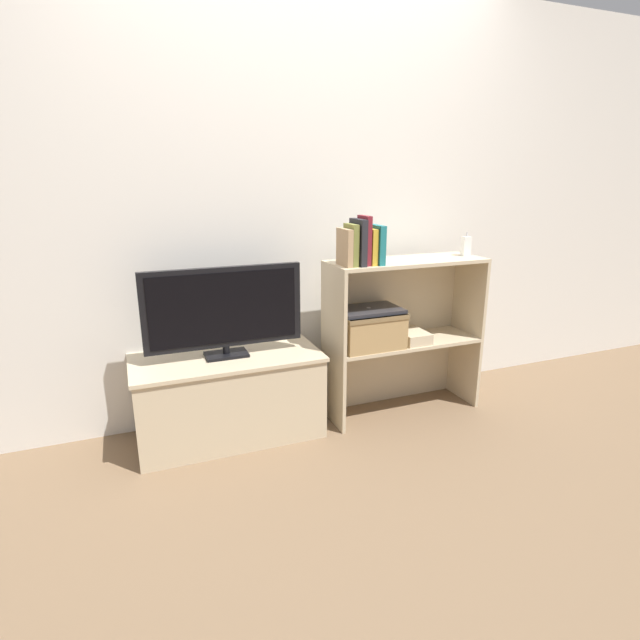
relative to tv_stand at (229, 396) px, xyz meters
name	(u,v)px	position (x,y,z in m)	size (l,w,h in m)	color
ground_plane	(331,436)	(0.50, -0.22, -0.23)	(16.00, 16.00, 0.00)	brown
wall_back	(299,207)	(0.50, 0.26, 0.97)	(10.00, 0.05, 2.40)	silver
tv_stand	(229,396)	(0.00, 0.00, 0.00)	(0.98, 0.47, 0.46)	#CCB793
tv	(224,309)	(0.00, 0.00, 0.48)	(0.82, 0.14, 0.47)	black
bookshelf_lower_tier	(397,362)	(1.03, 0.00, 0.05)	(0.92, 0.32, 0.44)	#CCB793
bookshelf_upper_tier	(400,288)	(1.03, 0.00, 0.51)	(0.92, 0.32, 0.48)	#CCB793
book_tan	(345,248)	(0.62, -0.12, 0.78)	(0.03, 0.15, 0.19)	tan
book_olive	(351,245)	(0.66, -0.12, 0.80)	(0.03, 0.13, 0.22)	olive
book_charcoal	(358,242)	(0.70, -0.12, 0.81)	(0.03, 0.16, 0.24)	#232328
book_maroon	(364,240)	(0.73, -0.12, 0.82)	(0.03, 0.12, 0.26)	maroon
book_mustard	(370,247)	(0.77, -0.12, 0.78)	(0.03, 0.13, 0.19)	gold
book_teal	(376,245)	(0.80, -0.12, 0.79)	(0.03, 0.16, 0.21)	#1E7075
baby_monitor	(466,246)	(1.43, -0.06, 0.74)	(0.05, 0.04, 0.14)	white
storage_basket_left	(368,327)	(0.79, -0.08, 0.32)	(0.36, 0.29, 0.20)	tan
laptop	(369,310)	(0.79, -0.08, 0.42)	(0.36, 0.24, 0.02)	#2D2D33
magazine_stack	(412,336)	(1.06, -0.11, 0.24)	(0.15, 0.21, 0.06)	beige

